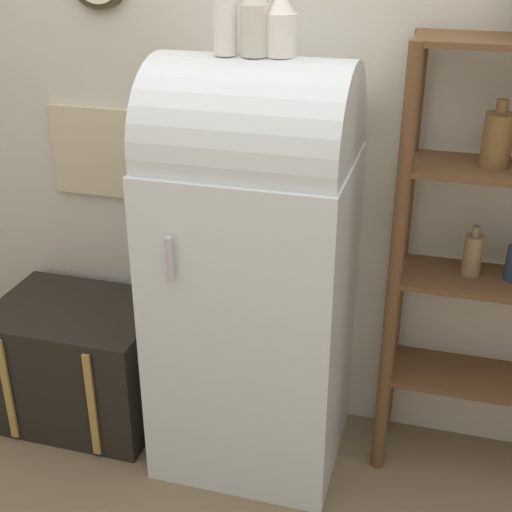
{
  "coord_description": "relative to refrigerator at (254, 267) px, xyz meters",
  "views": [
    {
      "loc": [
        0.63,
        -1.95,
        1.96
      ],
      "look_at": [
        0.01,
        0.25,
        0.86
      ],
      "focal_mm": 50.0,
      "sensor_mm": 36.0,
      "label": 1
    }
  ],
  "objects": [
    {
      "name": "ground_plane",
      "position": [
        0.0,
        -0.25,
        -0.81
      ],
      "size": [
        12.0,
        12.0,
        0.0
      ],
      "primitive_type": "plane",
      "color": "#7A664C"
    },
    {
      "name": "vase_center",
      "position": [
        0.01,
        -0.01,
        0.86
      ],
      "size": [
        0.09,
        0.09,
        0.24
      ],
      "color": "beige",
      "rests_on": "refrigerator"
    },
    {
      "name": "vase_right",
      "position": [
        0.09,
        0.01,
        0.84
      ],
      "size": [
        0.1,
        0.1,
        0.2
      ],
      "color": "white",
      "rests_on": "refrigerator"
    },
    {
      "name": "wall_back",
      "position": [
        -0.0,
        0.32,
        0.54
      ],
      "size": [
        7.0,
        0.09,
        2.7
      ],
      "color": "beige",
      "rests_on": "ground_plane"
    },
    {
      "name": "shelf_unit",
      "position": [
        0.83,
        0.13,
        0.12
      ],
      "size": [
        0.69,
        0.29,
        1.62
      ],
      "color": "brown",
      "rests_on": "ground_plane"
    },
    {
      "name": "suitcase_trunk",
      "position": [
        -0.76,
        0.01,
        -0.55
      ],
      "size": [
        0.67,
        0.51,
        0.52
      ],
      "color": "black",
      "rests_on": "ground_plane"
    },
    {
      "name": "vase_left",
      "position": [
        -0.09,
        -0.01,
        0.88
      ],
      "size": [
        0.07,
        0.07,
        0.28
      ],
      "color": "white",
      "rests_on": "refrigerator"
    },
    {
      "name": "refrigerator",
      "position": [
        0.0,
        0.0,
        0.0
      ],
      "size": [
        0.68,
        0.63,
        1.56
      ],
      "color": "silver",
      "rests_on": "ground_plane"
    }
  ]
}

